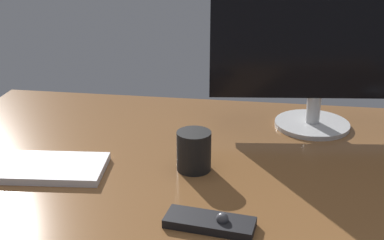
# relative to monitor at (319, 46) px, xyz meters

# --- Properties ---
(desk) EXTENTS (1.40, 0.84, 0.02)m
(desk) POSITION_rel_monitor_xyz_m (-0.25, -0.25, -0.23)
(desk) COLOR brown
(desk) RESTS_ON ground
(monitor) EXTENTS (0.56, 0.20, 0.40)m
(monitor) POSITION_rel_monitor_xyz_m (0.00, 0.00, 0.00)
(monitor) COLOR silver
(monitor) RESTS_ON desk
(keyboard) EXTENTS (0.38, 0.17, 0.02)m
(keyboard) POSITION_rel_monitor_xyz_m (-0.66, -0.36, -0.21)
(keyboard) COLOR white
(keyboard) RESTS_ON desk
(media_remote) EXTENTS (0.17, 0.08, 0.03)m
(media_remote) POSITION_rel_monitor_xyz_m (-0.22, -0.52, -0.21)
(media_remote) COLOR black
(media_remote) RESTS_ON desk
(coffee_mug) EXTENTS (0.08, 0.08, 0.09)m
(coffee_mug) POSITION_rel_monitor_xyz_m (-0.28, -0.30, -0.18)
(coffee_mug) COLOR black
(coffee_mug) RESTS_ON desk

